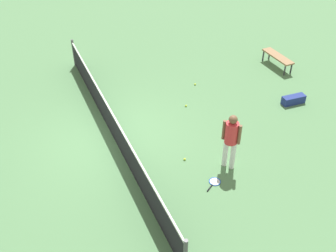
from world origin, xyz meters
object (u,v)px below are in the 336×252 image
at_px(player_near_side, 231,137).
at_px(tennis_ball_near_player, 186,106).
at_px(tennis_ball_midcourt, 185,159).
at_px(tennis_racket_near_player, 214,182).
at_px(equipment_bag, 294,99).
at_px(tennis_ball_by_net, 195,84).
at_px(courtside_bench, 278,57).

distance_m(player_near_side, tennis_ball_near_player, 3.28).
height_order(player_near_side, tennis_ball_midcourt, player_near_side).
distance_m(tennis_racket_near_player, tennis_ball_near_player, 3.63).
bearing_deg(tennis_ball_midcourt, tennis_ball_near_player, -26.38).
height_order(tennis_ball_near_player, equipment_bag, equipment_bag).
distance_m(tennis_racket_near_player, equipment_bag, 4.88).
bearing_deg(tennis_ball_by_net, courtside_bench, -90.34).
bearing_deg(tennis_ball_by_net, tennis_racket_near_player, 159.20).
xyz_separation_m(player_near_side, tennis_ball_near_player, (3.12, -0.22, -0.98)).
bearing_deg(tennis_ball_near_player, tennis_racket_near_player, 166.29).
relative_size(player_near_side, tennis_ball_by_net, 25.76).
xyz_separation_m(tennis_ball_near_player, equipment_bag, (-1.26, -3.45, 0.11)).
xyz_separation_m(tennis_racket_near_player, equipment_bag, (2.27, -4.31, 0.13)).
bearing_deg(tennis_ball_by_net, tennis_ball_midcourt, 149.29).
relative_size(tennis_racket_near_player, equipment_bag, 0.71).
distance_m(player_near_side, tennis_racket_near_player, 1.26).
xyz_separation_m(player_near_side, equipment_bag, (1.86, -3.67, -0.87)).
bearing_deg(equipment_bag, courtside_bench, -22.58).
relative_size(tennis_racket_near_player, tennis_ball_midcourt, 8.78).
relative_size(player_near_side, tennis_ball_midcourt, 25.76).
relative_size(tennis_ball_midcourt, equipment_bag, 0.08).
bearing_deg(tennis_ball_near_player, tennis_ball_by_net, -38.76).
bearing_deg(tennis_ball_near_player, equipment_bag, -110.03).
bearing_deg(tennis_racket_near_player, tennis_ball_near_player, -13.71).
height_order(tennis_racket_near_player, equipment_bag, equipment_bag).
height_order(player_near_side, courtside_bench, player_near_side).
distance_m(player_near_side, equipment_bag, 4.21).
xyz_separation_m(tennis_racket_near_player, tennis_ball_midcourt, (1.11, 0.34, 0.02)).
height_order(player_near_side, tennis_ball_by_net, player_near_side).
xyz_separation_m(courtside_bench, equipment_bag, (-2.37, 0.99, -0.28)).
height_order(tennis_ball_midcourt, equipment_bag, equipment_bag).
height_order(player_near_side, tennis_racket_near_player, player_near_side).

